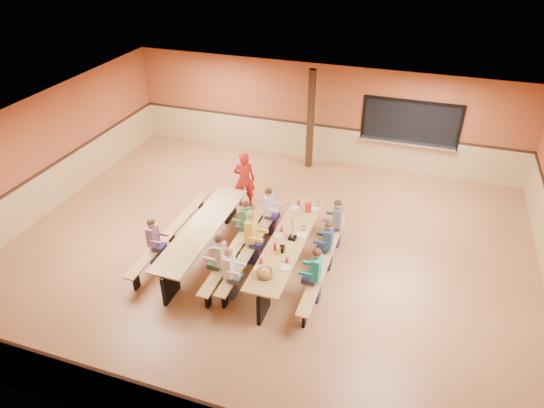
% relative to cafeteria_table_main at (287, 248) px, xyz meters
% --- Properties ---
extents(ground, '(12.00, 12.00, 0.00)m').
position_rel_cafeteria_table_main_xyz_m(ground, '(-0.62, 0.52, -0.53)').
color(ground, '#915B37').
rests_on(ground, ground).
extents(room_envelope, '(12.04, 10.04, 3.02)m').
position_rel_cafeteria_table_main_xyz_m(room_envelope, '(-0.62, 0.52, 0.16)').
color(room_envelope, '#9A4F2D').
rests_on(room_envelope, ground).
extents(kitchen_pass_through, '(2.78, 0.28, 1.38)m').
position_rel_cafeteria_table_main_xyz_m(kitchen_pass_through, '(1.98, 5.48, 0.96)').
color(kitchen_pass_through, black).
rests_on(kitchen_pass_through, ground).
extents(structural_post, '(0.18, 0.18, 3.00)m').
position_rel_cafeteria_table_main_xyz_m(structural_post, '(-0.82, 4.92, 0.97)').
color(structural_post, black).
rests_on(structural_post, ground).
extents(cafeteria_table_main, '(1.91, 3.70, 0.74)m').
position_rel_cafeteria_table_main_xyz_m(cafeteria_table_main, '(0.00, 0.00, 0.00)').
color(cafeteria_table_main, '#AF8545').
rests_on(cafeteria_table_main, ground).
extents(cafeteria_table_second, '(1.91, 3.70, 0.74)m').
position_rel_cafeteria_table_main_xyz_m(cafeteria_table_second, '(-1.97, -0.10, 0.00)').
color(cafeteria_table_second, '#AF8545').
rests_on(cafeteria_table_second, ground).
extents(seated_child_white_left, '(0.37, 0.30, 1.21)m').
position_rel_cafeteria_table_main_xyz_m(seated_child_white_left, '(-0.83, -1.25, 0.08)').
color(seated_child_white_left, white).
rests_on(seated_child_white_left, ground).
extents(seated_adult_yellow, '(0.43, 0.35, 1.33)m').
position_rel_cafeteria_table_main_xyz_m(seated_adult_yellow, '(-0.83, -0.04, 0.14)').
color(seated_adult_yellow, yellow).
rests_on(seated_adult_yellow, ground).
extents(seated_child_grey_left, '(0.38, 0.31, 1.22)m').
position_rel_cafeteria_table_main_xyz_m(seated_child_grey_left, '(-0.83, 1.14, 0.09)').
color(seated_child_grey_left, silver).
rests_on(seated_child_grey_left, ground).
extents(seated_child_teal_right, '(0.40, 0.32, 1.26)m').
position_rel_cafeteria_table_main_xyz_m(seated_child_teal_right, '(0.83, -0.80, 0.11)').
color(seated_child_teal_right, teal).
rests_on(seated_child_teal_right, ground).
extents(seated_child_navy_right, '(0.37, 0.30, 1.21)m').
position_rel_cafeteria_table_main_xyz_m(seated_child_navy_right, '(0.83, 0.27, 0.08)').
color(seated_child_navy_right, navy).
rests_on(seated_child_navy_right, ground).
extents(seated_child_char_right, '(0.37, 0.31, 1.22)m').
position_rel_cafeteria_table_main_xyz_m(seated_child_char_right, '(0.83, 1.16, 0.08)').
color(seated_child_char_right, '#4A4F54').
rests_on(seated_child_char_right, ground).
extents(seated_child_purple_sec, '(0.37, 0.30, 1.20)m').
position_rel_cafeteria_table_main_xyz_m(seated_child_purple_sec, '(-2.79, -0.83, 0.07)').
color(seated_child_purple_sec, '#975D91').
rests_on(seated_child_purple_sec, ground).
extents(seated_child_green_sec, '(0.36, 0.30, 1.20)m').
position_rel_cafeteria_table_main_xyz_m(seated_child_green_sec, '(-1.14, 0.48, 0.07)').
color(seated_child_green_sec, '#317647').
rests_on(seated_child_green_sec, ground).
extents(seated_child_tan_sec, '(0.39, 0.32, 1.24)m').
position_rel_cafeteria_table_main_xyz_m(seated_child_tan_sec, '(-1.14, -0.99, 0.10)').
color(seated_child_tan_sec, '#C3AE9C').
rests_on(seated_child_tan_sec, ground).
extents(standing_woman, '(0.65, 0.53, 1.55)m').
position_rel_cafeteria_table_main_xyz_m(standing_woman, '(-1.85, 2.17, 0.25)').
color(standing_woman, '#B11A14').
rests_on(standing_woman, ground).
extents(punch_pitcher, '(0.16, 0.16, 0.22)m').
position_rel_cafeteria_table_main_xyz_m(punch_pitcher, '(0.12, 1.26, 0.32)').
color(punch_pitcher, red).
rests_on(punch_pitcher, cafeteria_table_main).
extents(chip_bowl, '(0.32, 0.32, 0.15)m').
position_rel_cafeteria_table_main_xyz_m(chip_bowl, '(-0.08, -1.26, 0.29)').
color(chip_bowl, '#FFA628').
rests_on(chip_bowl, cafeteria_table_main).
extents(napkin_dispenser, '(0.10, 0.14, 0.13)m').
position_rel_cafeteria_table_main_xyz_m(napkin_dispenser, '(-0.00, -0.41, 0.28)').
color(napkin_dispenser, black).
rests_on(napkin_dispenser, cafeteria_table_main).
extents(condiment_mustard, '(0.06, 0.06, 0.17)m').
position_rel_cafeteria_table_main_xyz_m(condiment_mustard, '(-0.02, -0.52, 0.30)').
color(condiment_mustard, yellow).
rests_on(condiment_mustard, cafeteria_table_main).
extents(condiment_ketchup, '(0.06, 0.06, 0.17)m').
position_rel_cafeteria_table_main_xyz_m(condiment_ketchup, '(-0.16, -0.40, 0.30)').
color(condiment_ketchup, '#B2140F').
rests_on(condiment_ketchup, cafeteria_table_main).
extents(table_paddle, '(0.16, 0.16, 0.56)m').
position_rel_cafeteria_table_main_xyz_m(table_paddle, '(0.08, 0.09, 0.35)').
color(table_paddle, black).
rests_on(table_paddle, cafeteria_table_main).
extents(place_settings, '(0.65, 3.30, 0.11)m').
position_rel_cafeteria_table_main_xyz_m(place_settings, '(0.00, -0.00, 0.27)').
color(place_settings, beige).
rests_on(place_settings, cafeteria_table_main).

